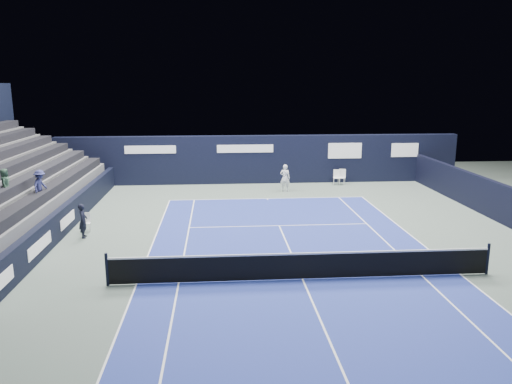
# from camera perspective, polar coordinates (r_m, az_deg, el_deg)

# --- Properties ---
(ground) EXTENTS (48.00, 48.00, 0.00)m
(ground) POSITION_cam_1_polar(r_m,az_deg,el_deg) (18.86, 4.31, -7.63)
(ground) COLOR #4F5E55
(ground) RESTS_ON ground
(court_surface) EXTENTS (10.97, 23.77, 0.01)m
(court_surface) POSITION_cam_1_polar(r_m,az_deg,el_deg) (17.02, 5.34, -9.91)
(court_surface) COLOR navy
(court_surface) RESTS_ON ground
(enclosure_wall_right) EXTENTS (0.30, 22.00, 1.80)m
(enclosure_wall_right) POSITION_cam_1_polar(r_m,az_deg,el_deg) (25.87, 26.56, -1.30)
(enclosure_wall_right) COLOR black
(enclosure_wall_right) RESTS_ON ground
(folding_chair_back_a) EXTENTS (0.58, 0.57, 1.00)m
(folding_chair_back_a) POSITION_cam_1_polar(r_m,az_deg,el_deg) (32.57, 9.80, 1.84)
(folding_chair_back_a) COLOR silver
(folding_chair_back_a) RESTS_ON ground
(folding_chair_back_b) EXTENTS (0.50, 0.49, 0.97)m
(folding_chair_back_b) POSITION_cam_1_polar(r_m,az_deg,el_deg) (32.48, 9.21, 1.81)
(folding_chair_back_b) COLOR white
(folding_chair_back_b) RESTS_ON ground
(line_judge_chair) EXTENTS (0.40, 0.38, 0.84)m
(line_judge_chair) POSITION_cam_1_polar(r_m,az_deg,el_deg) (23.26, -18.86, -3.15)
(line_judge_chair) COLOR white
(line_judge_chair) RESTS_ON ground
(line_judge) EXTENTS (0.41, 0.57, 1.47)m
(line_judge) POSITION_cam_1_polar(r_m,az_deg,el_deg) (22.33, -19.15, -3.12)
(line_judge) COLOR black
(line_judge) RESTS_ON ground
(court_markings) EXTENTS (11.03, 23.83, 0.00)m
(court_markings) POSITION_cam_1_polar(r_m,az_deg,el_deg) (17.02, 5.34, -9.89)
(court_markings) COLOR white
(court_markings) RESTS_ON court_surface
(tennis_net) EXTENTS (12.90, 0.10, 1.10)m
(tennis_net) POSITION_cam_1_polar(r_m,az_deg,el_deg) (16.83, 5.37, -8.32)
(tennis_net) COLOR black
(tennis_net) RESTS_ON ground
(back_sponsor_wall) EXTENTS (26.00, 0.63, 3.10)m
(back_sponsor_wall) POSITION_cam_1_polar(r_m,az_deg,el_deg) (32.49, 0.51, 3.76)
(back_sponsor_wall) COLOR black
(back_sponsor_wall) RESTS_ON ground
(side_barrier_left) EXTENTS (0.33, 22.00, 1.20)m
(side_barrier_left) POSITION_cam_1_polar(r_m,az_deg,el_deg) (23.26, -21.13, -3.01)
(side_barrier_left) COLOR black
(side_barrier_left) RESTS_ON ground
(tennis_player) EXTENTS (0.69, 0.90, 1.64)m
(tennis_player) POSITION_cam_1_polar(r_m,az_deg,el_deg) (30.11, 3.33, 1.63)
(tennis_player) COLOR white
(tennis_player) RESTS_ON ground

